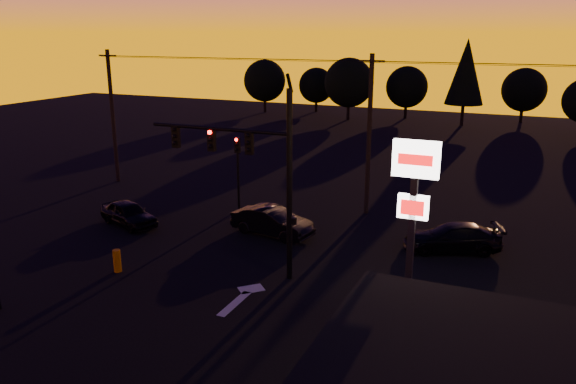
# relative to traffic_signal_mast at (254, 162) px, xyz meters

# --- Properties ---
(ground) EXTENTS (120.00, 120.00, 0.00)m
(ground) POSITION_rel_traffic_signal_mast_xyz_m (0.10, -3.99, -4.94)
(ground) COLOR black
(ground) RESTS_ON ground
(lane_arrow) EXTENTS (1.20, 3.10, 0.01)m
(lane_arrow) POSITION_rel_traffic_signal_mast_xyz_m (0.60, -2.33, -4.93)
(lane_arrow) COLOR beige
(lane_arrow) RESTS_ON ground
(traffic_signal_mast) EXTENTS (6.79, 0.52, 8.58)m
(traffic_signal_mast) POSITION_rel_traffic_signal_mast_xyz_m (0.00, 0.00, 0.00)
(traffic_signal_mast) COLOR black
(traffic_signal_mast) RESTS_ON ground
(secondary_signal) EXTENTS (0.30, 0.31, 4.35)m
(secondary_signal) POSITION_rel_traffic_signal_mast_xyz_m (-4.90, 7.49, -2.07)
(secondary_signal) COLOR black
(secondary_signal) RESTS_ON ground
(pylon_sign) EXTENTS (1.50, 0.28, 6.80)m
(pylon_sign) POSITION_rel_traffic_signal_mast_xyz_m (7.10, -2.49, -0.02)
(pylon_sign) COLOR black
(pylon_sign) RESTS_ON ground
(utility_pole_0) EXTENTS (1.40, 0.26, 9.00)m
(utility_pole_0) POSITION_rel_traffic_signal_mast_xyz_m (-15.90, 10.01, -0.34)
(utility_pole_0) COLOR black
(utility_pole_0) RESTS_ON ground
(utility_pole_1) EXTENTS (1.40, 0.26, 9.00)m
(utility_pole_1) POSITION_rel_traffic_signal_mast_xyz_m (2.10, 10.01, -0.34)
(utility_pole_1) COLOR black
(utility_pole_1) RESTS_ON ground
(power_wires) EXTENTS (36.00, 1.22, 0.07)m
(power_wires) POSITION_rel_traffic_signal_mast_xyz_m (2.10, 10.01, 3.63)
(power_wires) COLOR black
(power_wires) RESTS_ON ground
(bollard) EXTENTS (0.34, 0.34, 1.01)m
(bollard) POSITION_rel_traffic_signal_mast_xyz_m (-5.56, -2.38, -4.43)
(bollard) COLOR #C27200
(bollard) RESTS_ON ground
(tree_0) EXTENTS (5.36, 5.36, 6.74)m
(tree_0) POSITION_rel_traffic_signal_mast_xyz_m (-21.90, 46.01, -0.88)
(tree_0) COLOR black
(tree_0) RESTS_ON ground
(tree_1) EXTENTS (4.54, 4.54, 5.71)m
(tree_1) POSITION_rel_traffic_signal_mast_xyz_m (-15.90, 49.01, -1.50)
(tree_1) COLOR black
(tree_1) RESTS_ON ground
(tree_2) EXTENTS (5.77, 5.78, 7.26)m
(tree_2) POSITION_rel_traffic_signal_mast_xyz_m (-9.90, 44.01, -0.57)
(tree_2) COLOR black
(tree_2) RESTS_ON ground
(tree_3) EXTENTS (4.95, 4.95, 6.22)m
(tree_3) POSITION_rel_traffic_signal_mast_xyz_m (-3.90, 48.01, -1.19)
(tree_3) COLOR black
(tree_3) RESTS_ON ground
(tree_4) EXTENTS (4.18, 4.18, 9.50)m
(tree_4) POSITION_rel_traffic_signal_mast_xyz_m (3.10, 45.01, 0.99)
(tree_4) COLOR black
(tree_4) RESTS_ON ground
(tree_5) EXTENTS (4.95, 4.95, 6.22)m
(tree_5) POSITION_rel_traffic_signal_mast_xyz_m (9.10, 50.01, -1.19)
(tree_5) COLOR black
(tree_5) RESTS_ON ground
(car_left) EXTENTS (4.13, 2.73, 1.31)m
(car_left) POSITION_rel_traffic_signal_mast_xyz_m (-9.12, 2.80, -4.28)
(car_left) COLOR black
(car_left) RESTS_ON ground
(car_mid) EXTENTS (4.54, 2.18, 1.43)m
(car_mid) POSITION_rel_traffic_signal_mast_xyz_m (-1.34, 4.56, -4.22)
(car_mid) COLOR black
(car_mid) RESTS_ON ground
(car_right) EXTENTS (4.93, 3.39, 1.33)m
(car_right) POSITION_rel_traffic_signal_mast_xyz_m (7.48, 5.99, -4.27)
(car_right) COLOR black
(car_right) RESTS_ON ground
(suv_parked) EXTENTS (4.76, 5.91, 1.50)m
(suv_parked) POSITION_rel_traffic_signal_mast_xyz_m (8.32, -6.16, -4.19)
(suv_parked) COLOR black
(suv_parked) RESTS_ON ground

